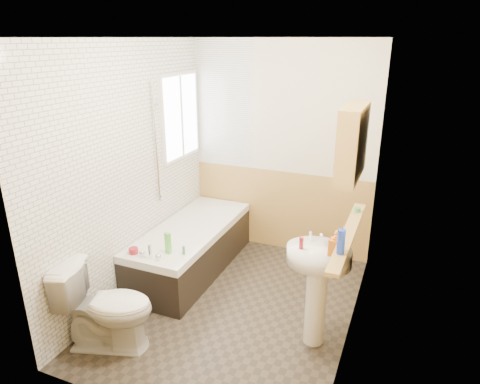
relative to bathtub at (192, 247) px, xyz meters
name	(u,v)px	position (x,y,z in m)	size (l,w,h in m)	color
floor	(234,306)	(0.73, -0.48, -0.28)	(2.80, 2.80, 0.00)	#2D271F
ceiling	(233,37)	(0.73, -0.48, 2.22)	(2.80, 2.80, 0.00)	white
wall_back	(281,150)	(0.73, 0.93, 0.97)	(2.20, 0.02, 2.50)	beige
wall_front	(141,258)	(0.73, -1.89, 0.97)	(2.20, 0.02, 2.50)	beige
wall_left	(130,172)	(-0.38, -0.48, 0.97)	(0.02, 2.80, 2.50)	beige
wall_right	(362,204)	(1.84, -0.48, 0.97)	(0.02, 2.80, 2.50)	beige
wainscot_right	(350,285)	(1.82, -0.48, 0.22)	(0.01, 2.80, 1.00)	tan
wainscot_front	(151,356)	(0.73, -1.87, 0.22)	(2.20, 0.01, 1.00)	tan
wainscot_back	(279,210)	(0.73, 0.91, 0.22)	(2.20, 0.01, 1.00)	tan
tile_cladding_left	(132,173)	(-0.36, -0.48, 0.97)	(0.01, 2.80, 2.50)	white
tile_return_back	(224,104)	(0.01, 0.90, 1.47)	(0.75, 0.01, 1.50)	white
window	(181,117)	(-0.33, 0.47, 1.37)	(0.03, 0.79, 0.99)	white
bathtub	(192,247)	(0.00, 0.00, 0.00)	(0.70, 1.77, 0.67)	black
shower_riser	(156,133)	(-0.31, -0.09, 1.29)	(0.11, 0.09, 1.28)	silver
toilet	(107,307)	(-0.03, -1.41, 0.11)	(0.44, 0.78, 0.77)	white
sink	(317,276)	(1.57, -0.69, 0.37)	(0.53, 0.43, 1.02)	white
pine_shelf	(348,234)	(1.77, -0.56, 0.73)	(0.10, 1.36, 0.03)	tan
medicine_cabinet	(352,142)	(1.74, -0.62, 1.50)	(0.15, 0.60, 0.54)	tan
foam_can	(341,242)	(1.77, -0.94, 0.84)	(0.06, 0.06, 0.19)	#19339E
green_bottle	(343,237)	(1.77, -0.88, 0.85)	(0.04, 0.04, 0.20)	silver
black_jar	(357,210)	(1.77, -0.09, 0.77)	(0.06, 0.06, 0.04)	#388447
soap_bottle	(335,249)	(1.70, -0.76, 0.68)	(0.09, 0.20, 0.09)	orange
clear_bottle	(301,243)	(1.44, -0.76, 0.68)	(0.04, 0.04, 0.10)	maroon
blue_gel	(168,243)	(0.10, -0.63, 0.36)	(0.06, 0.04, 0.21)	#59C647
cream_jar	(133,251)	(-0.21, -0.76, 0.28)	(0.09, 0.09, 0.06)	maroon
orange_bottle	(184,250)	(0.25, -0.59, 0.30)	(0.03, 0.03, 0.08)	#388447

